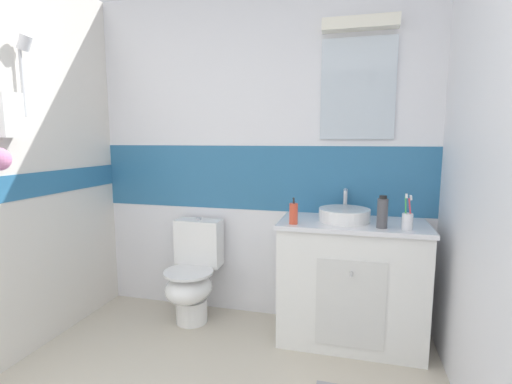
{
  "coord_description": "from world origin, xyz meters",
  "views": [
    {
      "loc": [
        0.71,
        -0.4,
        1.4
      ],
      "look_at": [
        0.08,
        2.04,
        1.04
      ],
      "focal_mm": 26.28,
      "sensor_mm": 36.0,
      "label": 1
    }
  ],
  "objects": [
    {
      "name": "sink_basin",
      "position": [
        0.67,
        2.16,
        0.9
      ],
      "size": [
        0.34,
        0.39,
        0.2
      ],
      "color": "white",
      "rests_on": "vanity_cabinet"
    },
    {
      "name": "shampoo_bottle_tall",
      "position": [
        0.9,
        2.01,
        0.95
      ],
      "size": [
        0.07,
        0.07,
        0.21
      ],
      "color": "#4C4C51",
      "rests_on": "vanity_cabinet"
    },
    {
      "name": "soap_dispenser",
      "position": [
        0.35,
        1.99,
        0.92
      ],
      "size": [
        0.06,
        0.06,
        0.18
      ],
      "color": "#D84C33",
      "rests_on": "vanity_cabinet"
    },
    {
      "name": "wall_back_tiled",
      "position": [
        0.01,
        2.45,
        1.26
      ],
      "size": [
        3.2,
        0.2,
        2.5
      ],
      "color": "white",
      "rests_on": "ground_plane"
    },
    {
      "name": "toothbrush_cup",
      "position": [
        1.05,
        2.01,
        0.91
      ],
      "size": [
        0.06,
        0.06,
        0.22
      ],
      "color": "white",
      "rests_on": "vanity_cabinet"
    },
    {
      "name": "vanity_cabinet",
      "position": [
        0.73,
        2.16,
        0.43
      ],
      "size": [
        0.97,
        0.51,
        0.85
      ],
      "color": "white",
      "rests_on": "ground_plane"
    },
    {
      "name": "toilet",
      "position": [
        -0.46,
        2.16,
        0.36
      ],
      "size": [
        0.37,
        0.5,
        0.78
      ],
      "color": "white",
      "rests_on": "ground_plane"
    }
  ]
}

